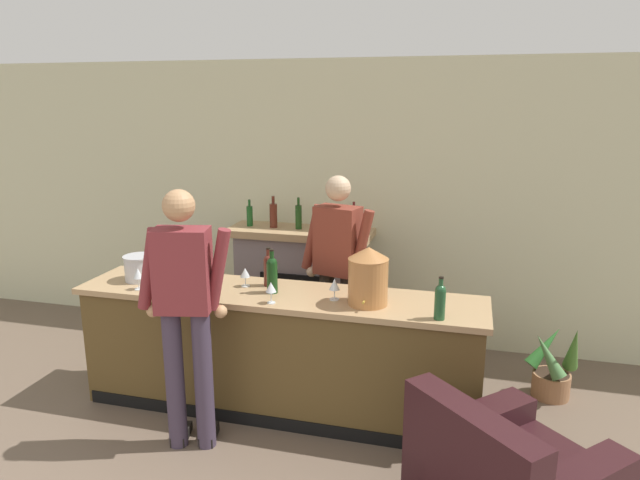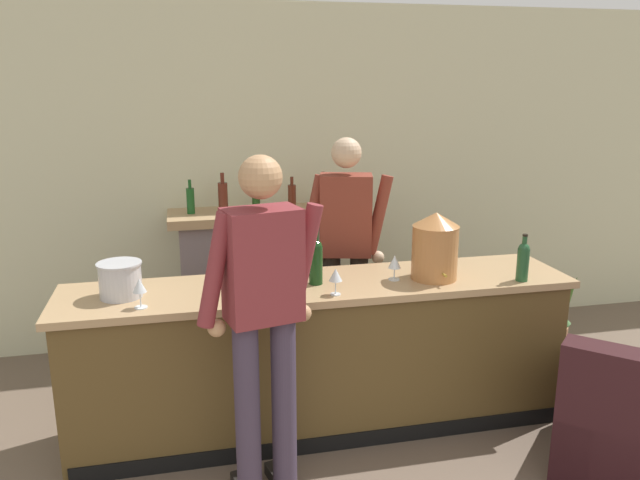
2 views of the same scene
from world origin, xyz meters
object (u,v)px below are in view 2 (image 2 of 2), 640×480
Objects in this scene: potted_plant_corner at (550,319)px; fireplace_stone at (260,278)px; ice_bucket_steel at (120,280)px; wine_glass_by_dispenser at (336,276)px; person_bartender at (345,250)px; wine_bottle_burgundy_dark at (523,260)px; copper_dispenser at (435,246)px; wine_glass_front_right at (140,287)px; wine_glass_near_bucket at (272,266)px; wine_glass_front_left at (395,263)px; person_customer at (264,318)px; wine_bottle_riesling_slim at (298,256)px; wine_bottle_cabernet_heavy at (316,260)px.

fireplace_stone is at bearing 166.05° from potted_plant_corner.
wine_glass_by_dispenser is at bearing -11.00° from ice_bucket_steel.
wine_bottle_burgundy_dark is (0.89, -0.85, 0.11)m from person_bartender.
copper_dispenser is at bearing -56.74° from fireplace_stone.
ice_bucket_steel is 0.24m from wine_glass_front_right.
potted_plant_corner is at bearing -13.95° from fireplace_stone.
copper_dispenser is at bearing -8.21° from wine_glass_near_bucket.
potted_plant_corner is at bearing 25.50° from wine_glass_front_left.
wine_glass_front_right is (-0.61, 0.42, 0.07)m from person_customer.
wine_bottle_riesling_slim is at bearing 7.35° from ice_bucket_steel.
wine_bottle_cabernet_heavy reaches higher than wine_bottle_burgundy_dark.
fireplace_stone is at bearing 54.18° from ice_bucket_steel.
wine_glass_front_right is at bearing 179.30° from wine_bottle_burgundy_dark.
wine_bottle_burgundy_dark reaches higher than wine_glass_front_right.
person_customer is at bearing -154.10° from copper_dispenser.
wine_bottle_cabernet_heavy is (0.08, -0.15, 0.01)m from wine_bottle_riesling_slim.
wine_bottle_burgundy_dark is 1.26m from wine_bottle_cabernet_heavy.
wine_bottle_burgundy_dark is 1.75× the size of wine_glass_front_right.
person_bartender is at bearing -175.97° from potted_plant_corner.
fireplace_stone is 1.59m from wine_glass_front_left.
wine_glass_near_bucket is (0.15, 0.69, 0.05)m from person_customer.
person_bartender reaches higher than ice_bucket_steel.
potted_plant_corner is (2.31, -0.57, -0.34)m from fireplace_stone.
wine_bottle_riesling_slim is 0.18m from wine_glass_near_bucket.
wine_glass_by_dispenser is at bearing -72.73° from wine_bottle_cabernet_heavy.
person_customer reaches higher than wine_glass_near_bucket.
copper_dispenser is 0.54m from wine_bottle_burgundy_dark.
person_customer reaches higher than wine_glass_by_dispenser.
wine_bottle_cabernet_heavy is at bearing 107.27° from wine_glass_by_dispenser.
wine_glass_front_left is at bearing -17.66° from wine_bottle_riesling_slim.
copper_dispenser is (0.91, -1.39, 0.58)m from fireplace_stone.
wine_glass_front_left and wine_glass_by_dispenser have the same top height.
wine_bottle_riesling_slim is at bearing -164.71° from potted_plant_corner.
copper_dispenser is (1.13, 0.55, 0.16)m from person_customer.
wine_bottle_riesling_slim is at bearing 67.25° from person_customer.
wine_bottle_burgundy_dark is 1.87× the size of wine_glass_by_dispenser.
potted_plant_corner is 1.87m from copper_dispenser.
wine_glass_by_dispenser is (-0.67, -0.16, -0.10)m from copper_dispenser.
wine_glass_front_right is at bearing -175.63° from copper_dispenser.
wine_glass_front_right is (-0.93, -0.34, -0.02)m from wine_bottle_riesling_slim.
wine_glass_front_left is (-0.76, 0.19, -0.02)m from wine_bottle_burgundy_dark.
wine_bottle_burgundy_dark is (1.42, -1.55, 0.51)m from fireplace_stone.
fireplace_stone is 1.29m from wine_bottle_riesling_slim.
wine_bottle_riesling_slim reaches higher than wine_glass_front_left.
wine_bottle_cabernet_heavy is at bearing 56.76° from person_customer.
wine_glass_near_bucket is (-0.07, -1.25, 0.48)m from fireplace_stone.
copper_dispenser is 2.66× the size of wine_glass_front_left.
wine_bottle_riesling_slim is 0.17m from wine_bottle_cabernet_heavy.
wine_bottle_burgundy_dark is 0.96× the size of wine_bottle_riesling_slim.
wine_bottle_cabernet_heavy is at bearing -119.25° from person_bartender.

